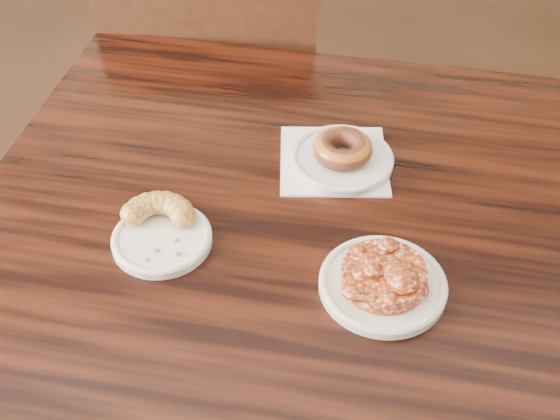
{
  "coord_description": "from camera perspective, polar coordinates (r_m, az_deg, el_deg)",
  "views": [
    {
      "loc": [
        -0.4,
        -0.55,
        1.5
      ],
      "look_at": [
        -0.31,
        0.16,
        0.8
      ],
      "focal_mm": 45.0,
      "sensor_mm": 36.0,
      "label": 1
    }
  ],
  "objects": [
    {
      "name": "plate_cruller",
      "position": [
        1.03,
        -9.56,
        -2.37
      ],
      "size": [
        0.15,
        0.15,
        0.01
      ],
      "primitive_type": "cylinder",
      "color": "white",
      "rests_on": "cafe_table"
    },
    {
      "name": "cruller_fragment",
      "position": [
        1.02,
        -9.72,
        -1.46
      ],
      "size": [
        0.13,
        0.13,
        0.03
      ],
      "primitive_type": null,
      "color": "brown",
      "rests_on": "plate_cruller"
    },
    {
      "name": "apple_fritter",
      "position": [
        0.95,
        8.49,
        -5.07
      ],
      "size": [
        0.15,
        0.15,
        0.04
      ],
      "primitive_type": null,
      "color": "#401406",
      "rests_on": "plate_fritter"
    },
    {
      "name": "napkin",
      "position": [
        1.16,
        4.38,
        4.04
      ],
      "size": [
        0.2,
        0.2,
        0.0
      ],
      "primitive_type": "cube",
      "rotation": [
        0.0,
        0.0,
        -0.13
      ],
      "color": "white",
      "rests_on": "cafe_table"
    },
    {
      "name": "chair_far",
      "position": [
        1.83,
        -4.34,
        9.22
      ],
      "size": [
        0.58,
        0.58,
        0.9
      ],
      "primitive_type": null,
      "rotation": [
        0.0,
        0.0,
        2.95
      ],
      "color": "black",
      "rests_on": "floor"
    },
    {
      "name": "plate_fritter",
      "position": [
        0.97,
        8.34,
        -6.04
      ],
      "size": [
        0.18,
        0.18,
        0.01
      ],
      "primitive_type": "cylinder",
      "color": "silver",
      "rests_on": "cafe_table"
    },
    {
      "name": "cafe_table",
      "position": [
        1.33,
        0.59,
        -13.03
      ],
      "size": [
        1.25,
        1.25,
        0.75
      ],
      "primitive_type": "cube",
      "rotation": [
        0.0,
        0.0,
        -0.31
      ],
      "color": "black",
      "rests_on": "floor"
    },
    {
      "name": "glazed_donut",
      "position": [
        1.13,
        5.12,
        5.0
      ],
      "size": [
        0.1,
        0.1,
        0.03
      ],
      "primitive_type": "torus",
      "color": "#965F15",
      "rests_on": "plate_donut"
    },
    {
      "name": "plate_donut",
      "position": [
        1.15,
        5.05,
        4.11
      ],
      "size": [
        0.17,
        0.17,
        0.01
      ],
      "primitive_type": "cylinder",
      "color": "white",
      "rests_on": "napkin"
    }
  ]
}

